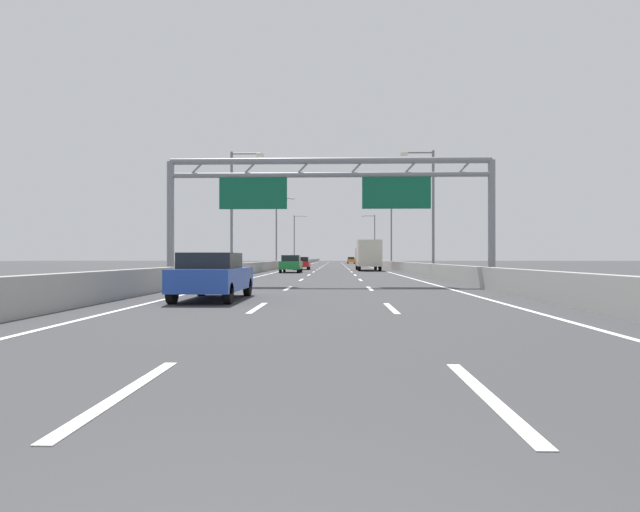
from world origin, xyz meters
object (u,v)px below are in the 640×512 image
(red_car, at_px, (302,263))
(green_car, at_px, (291,264))
(sign_gantry, at_px, (328,188))
(box_truck, at_px, (368,254))
(streetlamp_right_far, at_px, (390,227))
(streetlamp_right_distant, at_px, (373,237))
(streetlamp_left_far, at_px, (278,228))
(blue_car, at_px, (213,276))
(streetlamp_left_mid, at_px, (235,205))
(orange_car, at_px, (351,260))
(streetlamp_left_distant, at_px, (295,237))
(streetlamp_right_mid, at_px, (430,205))

(red_car, relative_size, green_car, 0.93)
(sign_gantry, height_order, box_truck, sign_gantry)
(streetlamp_right_far, xyz_separation_m, streetlamp_right_distant, (0.00, 30.50, 0.00))
(streetlamp_left_far, distance_m, box_truck, 18.75)
(streetlamp_right_distant, relative_size, blue_car, 2.12)
(streetlamp_left_mid, distance_m, green_car, 9.95)
(sign_gantry, relative_size, streetlamp_left_far, 1.73)
(streetlamp_right_far, xyz_separation_m, orange_car, (-3.70, 50.56, -4.63))
(blue_car, distance_m, green_car, 31.49)
(streetlamp_right_distant, xyz_separation_m, blue_car, (-11.12, -84.46, -4.61))
(streetlamp_left_far, distance_m, green_car, 23.22)
(green_car, xyz_separation_m, box_truck, (7.53, 7.88, 0.90))
(streetlamp_right_far, distance_m, streetlamp_left_distant, 33.96)
(red_car, relative_size, orange_car, 0.93)
(blue_car, bearing_deg, streetlamp_right_distant, 82.50)
(orange_car, bearing_deg, red_car, -96.85)
(streetlamp_right_mid, height_order, blue_car, streetlamp_right_mid)
(streetlamp_left_far, bearing_deg, streetlamp_right_mid, -63.92)
(sign_gantry, xyz_separation_m, green_car, (-3.74, 22.03, -4.01))
(sign_gantry, height_order, streetlamp_right_far, streetlamp_right_far)
(sign_gantry, height_order, streetlamp_left_distant, streetlamp_left_distant)
(red_car, xyz_separation_m, green_car, (-0.22, -11.87, 0.08))
(sign_gantry, xyz_separation_m, streetlamp_left_mid, (-7.41, 13.99, 0.58))
(streetlamp_left_distant, relative_size, blue_car, 2.12)
(streetlamp_left_mid, relative_size, box_truck, 1.15)
(streetlamp_left_mid, relative_size, red_car, 2.20)
(streetlamp_right_far, height_order, box_truck, streetlamp_right_far)
(green_car, height_order, box_truck, box_truck)
(red_car, bearing_deg, orange_car, 83.15)
(red_car, bearing_deg, streetlamp_right_distant, 74.95)
(streetlamp_left_far, relative_size, green_car, 2.05)
(streetlamp_left_far, bearing_deg, red_car, -69.90)
(red_car, xyz_separation_m, blue_car, (-0.07, -43.35, 0.05))
(streetlamp_left_far, distance_m, red_car, 12.21)
(streetlamp_left_far, relative_size, box_truck, 1.15)
(streetlamp_right_distant, bearing_deg, streetlamp_right_far, -90.00)
(orange_car, bearing_deg, sign_gantry, -92.30)
(streetlamp_left_mid, distance_m, box_truck, 19.81)
(orange_car, bearing_deg, streetlamp_right_far, -85.81)
(streetlamp_left_mid, relative_size, streetlamp_right_mid, 1.00)
(sign_gantry, xyz_separation_m, streetlamp_right_far, (7.52, 44.50, 0.58))
(box_truck, bearing_deg, orange_car, 89.97)
(streetlamp_left_distant, distance_m, green_car, 53.30)
(streetlamp_left_mid, bearing_deg, streetlamp_left_distant, 90.00)
(streetlamp_left_mid, xyz_separation_m, green_car, (3.66, 8.04, -4.59))
(streetlamp_right_mid, bearing_deg, streetlamp_left_far, 116.08)
(streetlamp_right_far, xyz_separation_m, green_car, (-11.27, -22.47, -4.59))
(streetlamp_left_mid, distance_m, blue_car, 24.20)
(sign_gantry, bearing_deg, streetlamp_left_distant, 95.64)
(green_car, bearing_deg, orange_car, 84.08)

